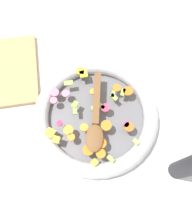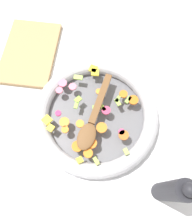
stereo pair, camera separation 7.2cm
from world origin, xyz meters
name	(u,v)px [view 1 (the left image)]	position (x,y,z in m)	size (l,w,h in m)	color
ground_plane	(96,117)	(0.00, 0.00, 0.00)	(4.00, 4.00, 0.00)	silver
skillet	(96,115)	(0.00, 0.00, 0.02)	(0.43, 0.43, 0.05)	slate
chopped_vegetables	(92,115)	(-0.01, 0.02, 0.05)	(0.35, 0.32, 0.01)	orange
wooden_spoon	(96,119)	(-0.03, 0.01, 0.06)	(0.28, 0.09, 0.01)	brown
pepper_mill	(191,166)	(-0.22, -0.23, 0.12)	(0.05, 0.05, 0.25)	#232328
cutting_board	(11,71)	(0.23, 0.29, 0.01)	(0.30, 0.20, 0.02)	tan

